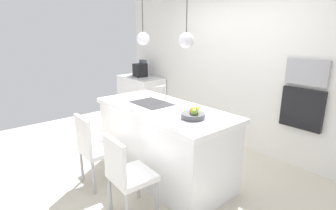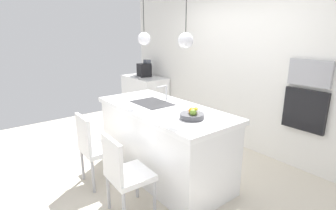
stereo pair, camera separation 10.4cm
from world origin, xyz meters
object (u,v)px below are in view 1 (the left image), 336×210
(coffee_machine, at_px, (140,70))
(microwave, at_px, (307,72))
(chair_near, at_px, (94,147))
(fruit_bowl, at_px, (193,115))
(oven, at_px, (302,109))
(chair_middle, at_px, (126,173))

(coffee_machine, bearing_deg, microwave, 4.90)
(microwave, height_order, chair_near, microwave)
(fruit_bowl, height_order, oven, oven)
(oven, xyz_separation_m, chair_middle, (-0.66, -2.39, -0.38))
(coffee_machine, distance_m, oven, 3.48)
(chair_near, bearing_deg, oven, 59.30)
(coffee_machine, relative_size, oven, 0.68)
(microwave, bearing_deg, coffee_machine, -175.10)
(microwave, height_order, oven, microwave)
(chair_near, bearing_deg, fruit_bowl, 40.49)
(coffee_machine, xyz_separation_m, microwave, (3.46, 0.30, 0.32))
(fruit_bowl, distance_m, chair_near, 1.31)
(coffee_machine, relative_size, chair_middle, 0.42)
(fruit_bowl, bearing_deg, oven, 72.79)
(oven, bearing_deg, fruit_bowl, -107.21)
(microwave, bearing_deg, chair_middle, -105.37)
(fruit_bowl, bearing_deg, chair_near, -139.51)
(chair_near, height_order, chair_middle, chair_near)
(coffee_machine, height_order, chair_near, coffee_machine)
(coffee_machine, distance_m, microwave, 3.49)
(chair_middle, bearing_deg, microwave, 74.63)
(oven, distance_m, chair_middle, 2.51)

